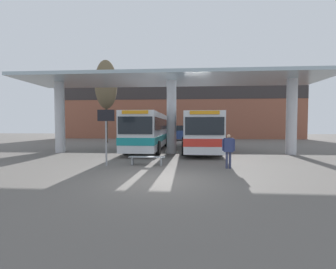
{
  "coord_description": "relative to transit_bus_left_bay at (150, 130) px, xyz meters",
  "views": [
    {
      "loc": [
        0.94,
        -8.64,
        2.13
      ],
      "look_at": [
        0.0,
        4.72,
        1.6
      ],
      "focal_mm": 24.0,
      "sensor_mm": 36.0,
      "label": 1
    }
  ],
  "objects": [
    {
      "name": "station_canopy",
      "position": [
        2.04,
        -2.26,
        3.24
      ],
      "size": [
        22.8,
        5.35,
        5.8
      ],
      "color": "silver",
      "rests_on": "ground_plane"
    },
    {
      "name": "ground_plane",
      "position": [
        2.04,
        -10.85,
        -1.75
      ],
      "size": [
        100.0,
        100.0,
        0.0
      ],
      "primitive_type": "plane",
      "color": "#605B56"
    },
    {
      "name": "transit_bus_left_bay",
      "position": [
        0.0,
        0.0,
        0.0
      ],
      "size": [
        2.79,
        11.18,
        3.12
      ],
      "rotation": [
        0.0,
        0.0,
        3.13
      ],
      "color": "silver",
      "rests_on": "ground_plane"
    },
    {
      "name": "poplar_tree_behind_left",
      "position": [
        -6.81,
        8.41,
        5.51
      ],
      "size": [
        2.78,
        2.78,
        10.38
      ],
      "color": "#473A2B",
      "rests_on": "ground_plane"
    },
    {
      "name": "townhouse_backdrop",
      "position": [
        2.04,
        16.73,
        3.1
      ],
      "size": [
        40.0,
        0.58,
        8.33
      ],
      "color": "brown",
      "rests_on": "ground_plane"
    },
    {
      "name": "pedestrian_waiting",
      "position": [
        5.21,
        -8.2,
        -0.71
      ],
      "size": [
        0.63,
        0.25,
        1.7
      ],
      "rotation": [
        0.0,
        0.0,
        -0.02
      ],
      "color": "#333856",
      "rests_on": "ground_plane"
    },
    {
      "name": "waiting_bench_near_pillar",
      "position": [
        1.0,
        -7.54,
        -1.4
      ],
      "size": [
        1.95,
        0.44,
        0.46
      ],
      "color": "gray",
      "rests_on": "ground_plane"
    },
    {
      "name": "parked_car_street",
      "position": [
        1.65,
        12.88,
        -0.73
      ],
      "size": [
        4.81,
        2.2,
        2.15
      ],
      "rotation": [
        0.0,
        0.0,
        -0.08
      ],
      "color": "navy",
      "rests_on": "ground_plane"
    },
    {
      "name": "info_sign_platform",
      "position": [
        -1.11,
        -7.91,
        0.37
      ],
      "size": [
        0.9,
        0.09,
        2.97
      ],
      "color": "gray",
      "rests_on": "ground_plane"
    },
    {
      "name": "transit_bus_center_bay",
      "position": [
        4.32,
        0.15,
        -0.03
      ],
      "size": [
        2.94,
        11.86,
        3.07
      ],
      "rotation": [
        0.0,
        0.0,
        3.13
      ],
      "color": "silver",
      "rests_on": "ground_plane"
    }
  ]
}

